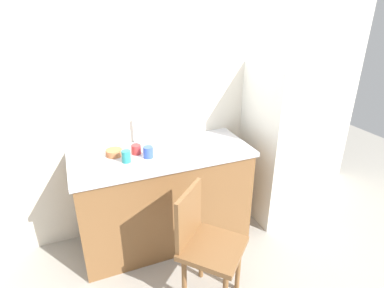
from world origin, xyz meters
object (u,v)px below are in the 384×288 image
at_px(terracotta_bowl, 114,153).
at_px(cup_red, 136,149).
at_px(cup_teal, 126,156).
at_px(refrigerator, 283,143).
at_px(cup_blue, 148,152).
at_px(chair, 205,242).

height_order(terracotta_bowl, cup_red, cup_red).
bearing_deg(terracotta_bowl, cup_teal, -64.99).
xyz_separation_m(refrigerator, cup_red, (-1.44, 0.05, 0.16)).
distance_m(terracotta_bowl, cup_blue, 0.28).
bearing_deg(refrigerator, cup_teal, -177.67).
bearing_deg(cup_teal, refrigerator, 2.33).
distance_m(cup_red, cup_teal, 0.16).
relative_size(refrigerator, cup_blue, 16.80).
bearing_deg(cup_blue, chair, -73.56).
bearing_deg(cup_red, terracotta_bowl, 169.37).
relative_size(cup_red, cup_blue, 0.87).
distance_m(refrigerator, chair, 1.39).
height_order(cup_red, cup_teal, cup_teal).
bearing_deg(cup_red, cup_blue, -53.54).
xyz_separation_m(refrigerator, cup_blue, (-1.36, -0.05, 0.16)).
height_order(cup_red, cup_blue, cup_blue).
relative_size(cup_teal, cup_blue, 1.04).
bearing_deg(cup_red, cup_teal, -132.14).
relative_size(chair, terracotta_bowl, 6.74).
bearing_deg(cup_blue, terracotta_bowl, 151.83).
xyz_separation_m(refrigerator, cup_teal, (-1.54, -0.06, 0.17)).
xyz_separation_m(chair, cup_teal, (-0.38, 0.66, 0.43)).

